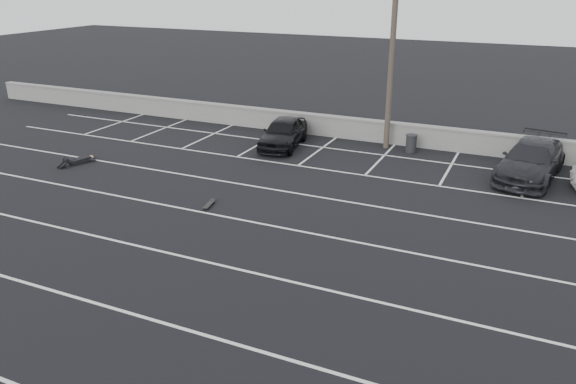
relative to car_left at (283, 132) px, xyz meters
The scene contains 9 objects.
ground 12.00m from the car_left, 71.57° to the right, with size 120.00×120.00×0.00m, color black.
seawall 4.62m from the car_left, 34.82° to the left, with size 50.00×0.45×1.06m.
stall_lines 7.91m from the car_left, 61.97° to the right, with size 36.00×20.05×0.01m.
car_left is the anchor object (origin of this frame).
car_right 10.90m from the car_left, ahead, with size 2.05×5.05×1.47m, color black.
utility_pole 6.45m from the car_left, 22.09° to the left, with size 1.29×0.26×9.69m.
trash_bin 5.98m from the car_left, 15.66° to the left, with size 0.57×0.57×0.82m.
person 9.12m from the car_left, 140.03° to the right, with size 1.38×2.30×0.43m, color black, non-canonical shape.
skateboard 7.87m from the car_left, 84.83° to the right, with size 0.32×0.75×0.09m.
Camera 1 is at (7.09, -12.00, 7.73)m, focal length 35.00 mm.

